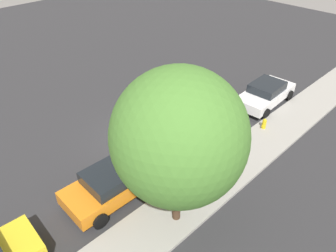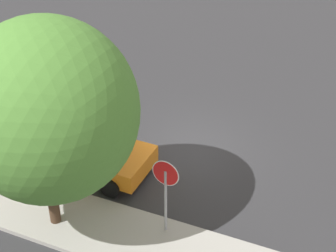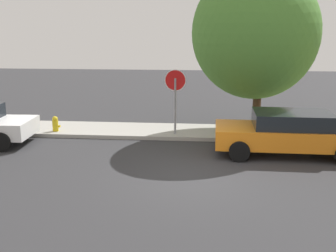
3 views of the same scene
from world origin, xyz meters
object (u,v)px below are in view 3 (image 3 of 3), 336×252
at_px(street_tree_near_corner, 255,33).
at_px(fire_hydrant, 55,125).
at_px(parked_car_orange, 289,132).
at_px(stop_sign, 175,91).

height_order(street_tree_near_corner, fire_hydrant, street_tree_near_corner).
height_order(parked_car_orange, fire_hydrant, parked_car_orange).
bearing_deg(stop_sign, street_tree_near_corner, 15.53).
xyz_separation_m(stop_sign, fire_hydrant, (-4.57, 0.04, -1.38)).
distance_m(stop_sign, street_tree_near_corner, 3.60).
relative_size(stop_sign, parked_car_orange, 0.55).
xyz_separation_m(street_tree_near_corner, fire_hydrant, (-7.42, -0.75, -3.44)).
bearing_deg(fire_hydrant, street_tree_near_corner, 5.81).
height_order(stop_sign, fire_hydrant, stop_sign).
xyz_separation_m(parked_car_orange, street_tree_near_corner, (-0.92, 2.56, 3.06)).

